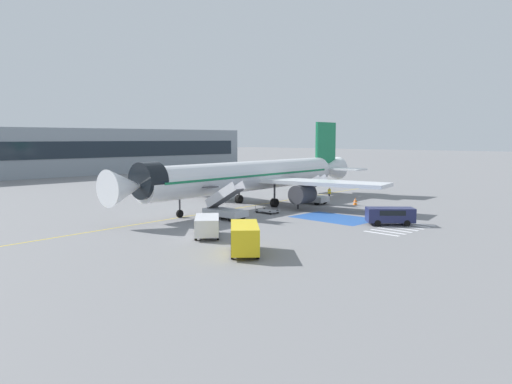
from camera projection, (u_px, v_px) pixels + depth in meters
The scene contains 22 objects.
ground_plane at pixel (244, 208), 61.81m from camera, with size 600.00×600.00×0.00m, color slate.
apron_leadline_yellow at pixel (248, 206), 63.31m from camera, with size 0.20×76.85×0.01m, color gold.
apron_stand_patch_blue at pixel (334, 218), 54.02m from camera, with size 5.67×8.53×0.01m, color #2856A8.
apron_walkway_bar_0 at pixel (381, 233), 45.32m from camera, with size 0.44×3.60×0.01m, color silver.
apron_walkway_bar_1 at pixel (388, 232), 46.17m from camera, with size 0.44×3.60×0.01m, color silver.
apron_walkway_bar_2 at pixel (394, 230), 47.02m from camera, with size 0.44×3.60×0.01m, color silver.
apron_walkway_bar_3 at pixel (401, 228), 47.87m from camera, with size 0.44×3.60×0.01m, color silver.
apron_walkway_bar_4 at pixel (407, 227), 48.72m from camera, with size 0.44×3.60×0.01m, color silver.
apron_walkway_bar_5 at pixel (413, 225), 49.57m from camera, with size 0.44×3.60×0.01m, color silver.
apron_walkway_bar_6 at pixel (418, 224), 50.42m from camera, with size 0.44×3.60×0.01m, color silver.
airliner at pixel (252, 176), 63.42m from camera, with size 42.75×34.04×11.04m.
boarding_stairs_forward at pixel (225, 209), 53.48m from camera, with size 2.60×5.38×4.18m.
boarding_stairs_aft at pixel (310, 196), 66.06m from camera, with size 2.60×5.38×3.95m.
fuel_tanker at pixel (177, 179), 84.44m from camera, with size 3.29×10.39×3.34m.
service_van_0 at pixel (207, 225), 43.64m from camera, with size 4.45×4.69×1.80m.
service_van_1 at pixel (390, 214), 49.72m from camera, with size 4.63×4.71×1.72m.
service_van_2 at pixel (245, 236), 37.18m from camera, with size 4.86×5.03×2.24m.
baggage_cart at pixel (267, 211), 57.68m from camera, with size 1.56×2.63×0.87m.
ground_crew_0 at pixel (298, 202), 60.84m from camera, with size 0.47×0.31×1.63m.
ground_crew_1 at pixel (329, 193), 70.73m from camera, with size 0.34×0.48×1.63m.
traffic_cone_0 at pixel (355, 200), 67.44m from camera, with size 0.54×0.54×0.60m.
traffic_cone_1 at pixel (355, 202), 64.85m from camera, with size 0.56×0.56×0.62m.
Camera 1 is at (-42.62, -43.99, 8.64)m, focal length 35.00 mm.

